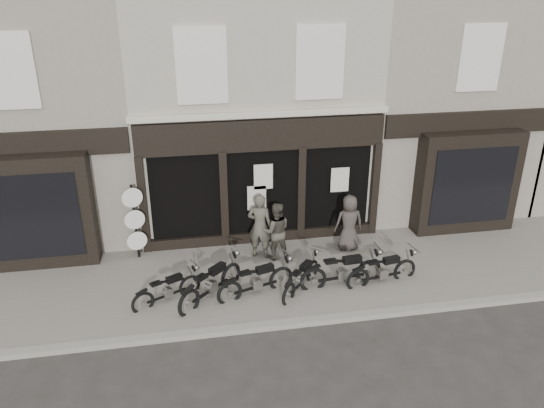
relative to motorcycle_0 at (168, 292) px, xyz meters
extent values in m
plane|color=#2D2B28|center=(2.86, -0.17, -0.36)|extent=(90.00, 90.00, 0.00)
cube|color=slate|center=(2.86, 0.73, -0.30)|extent=(30.00, 4.20, 0.12)
cube|color=gray|center=(2.86, -1.42, -0.29)|extent=(30.00, 0.25, 0.13)
cube|color=#A19C8A|center=(2.86, 5.83, 3.74)|extent=(7.20, 6.00, 8.20)
cube|color=black|center=(2.86, 2.75, 3.09)|extent=(7.10, 0.18, 0.90)
cube|color=black|center=(2.86, 2.81, 1.14)|extent=(6.50, 0.10, 2.95)
cube|color=black|center=(2.86, 2.74, -0.14)|extent=(7.10, 0.20, 0.44)
cube|color=beige|center=(2.86, 2.78, 3.69)|extent=(7.30, 0.22, 0.18)
cube|color=silver|center=(1.26, 2.78, 5.04)|extent=(1.35, 0.12, 2.00)
cube|color=black|center=(1.26, 2.81, 5.04)|extent=(1.05, 0.06, 1.70)
cube|color=silver|center=(4.46, 2.78, 5.04)|extent=(1.35, 0.12, 2.00)
cube|color=black|center=(4.46, 2.81, 5.04)|extent=(1.05, 0.06, 1.70)
cube|color=black|center=(-0.59, 2.73, 1.19)|extent=(0.22, 0.22, 3.00)
cube|color=black|center=(1.71, 2.73, 1.19)|extent=(0.22, 0.22, 3.00)
cube|color=black|center=(4.01, 2.73, 1.19)|extent=(0.22, 0.22, 3.00)
cube|color=black|center=(6.31, 2.73, 1.19)|extent=(0.22, 0.22, 3.00)
cube|color=beige|center=(2.86, 2.63, 1.89)|extent=(0.55, 0.04, 0.75)
cube|color=beige|center=(5.16, 2.63, 1.64)|extent=(0.55, 0.04, 0.75)
cube|color=beige|center=(2.66, 2.63, 1.24)|extent=(0.55, 0.04, 0.75)
cube|color=gray|center=(-3.49, 5.83, 3.74)|extent=(5.50, 6.00, 8.20)
cube|color=black|center=(-3.49, 2.48, 1.34)|extent=(3.20, 0.70, 3.20)
cube|color=black|center=(-3.49, 2.13, 1.34)|extent=(2.60, 0.06, 2.40)
cube|color=black|center=(-3.49, 2.78, 3.14)|extent=(5.40, 0.16, 0.70)
cube|color=silver|center=(-3.49, 2.79, 5.04)|extent=(1.30, 0.10, 1.90)
cube|color=black|center=(-3.49, 2.82, 5.04)|extent=(1.00, 0.06, 1.60)
cube|color=gray|center=(9.21, 5.83, 3.74)|extent=(5.50, 6.00, 8.20)
cube|color=black|center=(9.21, 2.48, 1.34)|extent=(3.20, 0.70, 3.20)
cube|color=black|center=(9.21, 2.13, 1.34)|extent=(2.60, 0.06, 2.40)
cube|color=black|center=(9.21, 2.78, 3.14)|extent=(5.40, 0.16, 0.70)
cube|color=silver|center=(9.21, 2.79, 5.04)|extent=(1.30, 0.10, 1.90)
cube|color=black|center=(9.21, 2.82, 5.04)|extent=(1.00, 0.06, 1.60)
torus|color=black|center=(0.55, 0.28, -0.06)|extent=(0.57, 0.34, 0.60)
torus|color=black|center=(-0.60, -0.30, -0.06)|extent=(0.57, 0.34, 0.60)
cube|color=black|center=(-0.02, -0.01, -0.10)|extent=(0.96, 0.51, 0.05)
cube|color=gray|center=(-0.01, 0.00, -0.03)|extent=(0.26, 0.24, 0.23)
cube|color=black|center=(0.18, 0.09, 0.31)|extent=(0.43, 0.32, 0.15)
cube|color=black|center=(-0.26, -0.13, 0.35)|extent=(0.32, 0.28, 0.05)
cylinder|color=gray|center=(0.72, 0.36, 0.52)|extent=(0.26, 0.47, 0.03)
torus|color=black|center=(1.63, 0.48, 0.00)|extent=(0.59, 0.57, 0.72)
torus|color=black|center=(0.51, -0.59, 0.00)|extent=(0.59, 0.57, 0.72)
cube|color=black|center=(1.07, -0.06, -0.04)|extent=(0.96, 0.91, 0.06)
cube|color=gray|center=(1.08, -0.04, 0.04)|extent=(0.32, 0.32, 0.28)
cube|color=black|center=(1.27, 0.13, 0.45)|extent=(0.48, 0.47, 0.18)
cube|color=black|center=(0.83, -0.28, 0.49)|extent=(0.38, 0.37, 0.06)
cylinder|color=gray|center=(1.80, 0.64, 0.70)|extent=(0.45, 0.47, 0.04)
torus|color=black|center=(2.90, 0.14, -0.02)|extent=(0.68, 0.30, 0.69)
torus|color=black|center=(1.51, -0.32, -0.02)|extent=(0.68, 0.30, 0.69)
cube|color=black|center=(2.20, -0.09, -0.06)|extent=(1.15, 0.42, 0.06)
cube|color=gray|center=(2.22, -0.08, 0.02)|extent=(0.29, 0.25, 0.26)
cube|color=black|center=(2.45, -0.01, 0.40)|extent=(0.49, 0.31, 0.17)
cube|color=black|center=(1.92, -0.18, 0.44)|extent=(0.35, 0.29, 0.06)
cylinder|color=gray|center=(3.11, 0.21, 0.65)|extent=(0.22, 0.57, 0.04)
torus|color=black|center=(3.81, 0.43, -0.06)|extent=(0.46, 0.52, 0.61)
torus|color=black|center=(2.96, -0.56, -0.06)|extent=(0.46, 0.52, 0.61)
cube|color=black|center=(3.38, -0.07, -0.09)|extent=(0.73, 0.84, 0.05)
cube|color=gray|center=(3.40, -0.06, -0.02)|extent=(0.26, 0.27, 0.23)
cube|color=black|center=(3.54, 0.11, 0.32)|extent=(0.39, 0.41, 0.15)
cube|color=black|center=(3.21, -0.27, 0.36)|extent=(0.31, 0.32, 0.05)
cylinder|color=gray|center=(3.94, 0.58, 0.54)|extent=(0.42, 0.37, 0.03)
torus|color=black|center=(5.24, 0.02, 0.00)|extent=(0.74, 0.16, 0.73)
torus|color=black|center=(3.70, -0.12, 0.00)|extent=(0.74, 0.16, 0.73)
cube|color=black|center=(4.47, -0.05, -0.04)|extent=(1.27, 0.17, 0.06)
cube|color=gray|center=(4.49, -0.05, 0.04)|extent=(0.27, 0.22, 0.28)
cube|color=black|center=(4.75, -0.03, 0.45)|extent=(0.51, 0.23, 0.18)
cube|color=black|center=(4.15, -0.08, 0.50)|extent=(0.34, 0.24, 0.06)
cylinder|color=gray|center=(5.48, 0.04, 0.71)|extent=(0.09, 0.62, 0.04)
torus|color=black|center=(6.24, -0.02, -0.03)|extent=(0.66, 0.20, 0.66)
torus|color=black|center=(4.86, -0.26, -0.03)|extent=(0.66, 0.20, 0.66)
cube|color=black|center=(5.55, -0.14, -0.07)|extent=(1.14, 0.25, 0.06)
cube|color=gray|center=(5.57, -0.14, 0.01)|extent=(0.26, 0.21, 0.25)
cube|color=black|center=(5.80, -0.10, 0.38)|extent=(0.47, 0.24, 0.16)
cube|color=black|center=(5.26, -0.19, 0.41)|extent=(0.32, 0.24, 0.06)
cylinder|color=gray|center=(6.45, 0.02, 0.61)|extent=(0.13, 0.56, 0.03)
imported|color=#49463C|center=(2.62, 1.81, 0.73)|extent=(0.83, 0.70, 1.93)
imported|color=#413E34|center=(3.05, 1.65, 0.61)|extent=(0.87, 0.71, 1.69)
imported|color=#3B3531|center=(5.24, 1.81, 0.61)|extent=(0.84, 0.55, 1.69)
cylinder|color=black|center=(-0.83, 2.39, -0.33)|extent=(0.37, 0.37, 0.06)
cylinder|color=black|center=(-0.83, 2.39, 0.82)|extent=(0.07, 0.07, 2.35)
cylinder|color=black|center=(-0.83, 2.36, 1.63)|extent=(0.57, 0.18, 0.57)
cylinder|color=silver|center=(-0.83, 2.33, 1.63)|extent=(0.56, 0.15, 0.57)
cylinder|color=black|center=(-0.83, 2.36, 0.97)|extent=(0.57, 0.18, 0.57)
cylinder|color=silver|center=(-0.83, 2.33, 0.97)|extent=(0.56, 0.15, 0.57)
cylinder|color=black|center=(-0.83, 2.36, 0.31)|extent=(0.57, 0.18, 0.57)
cylinder|color=silver|center=(-0.83, 2.33, 0.31)|extent=(0.56, 0.15, 0.57)
camera|label=1|loc=(0.57, -11.47, 7.26)|focal=35.00mm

